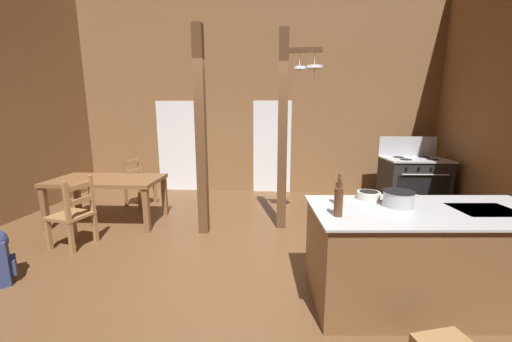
# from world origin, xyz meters

# --- Properties ---
(ground_plane) EXTENTS (8.56, 7.64, 0.10)m
(ground_plane) POSITION_xyz_m (0.00, 0.00, -0.05)
(ground_plane) COLOR brown
(wall_back) EXTENTS (8.56, 0.14, 4.61)m
(wall_back) POSITION_xyz_m (0.00, 3.49, 2.30)
(wall_back) COLOR brown
(wall_back) RESTS_ON ground_plane
(glazed_door_back_left) EXTENTS (1.00, 0.01, 2.05)m
(glazed_door_back_left) POSITION_xyz_m (-1.75, 3.42, 1.02)
(glazed_door_back_left) COLOR white
(glazed_door_back_left) RESTS_ON ground_plane
(glazed_panel_back_right) EXTENTS (0.84, 0.01, 2.05)m
(glazed_panel_back_right) POSITION_xyz_m (0.39, 3.42, 1.02)
(glazed_panel_back_right) COLOR white
(glazed_panel_back_right) RESTS_ON ground_plane
(kitchen_island) EXTENTS (2.23, 1.13, 0.92)m
(kitchen_island) POSITION_xyz_m (1.94, -0.55, 0.46)
(kitchen_island) COLOR brown
(kitchen_island) RESTS_ON ground_plane
(stove_range) EXTENTS (1.18, 0.87, 1.32)m
(stove_range) POSITION_xyz_m (3.14, 2.58, 0.48)
(stove_range) COLOR #252525
(stove_range) RESTS_ON ground_plane
(support_post_with_pot_rack) EXTENTS (0.63, 0.24, 2.96)m
(support_post_with_pot_rack) POSITION_xyz_m (0.63, 1.25, 1.58)
(support_post_with_pot_rack) COLOR brown
(support_post_with_pot_rack) RESTS_ON ground_plane
(support_post_center) EXTENTS (0.14, 0.14, 2.96)m
(support_post_center) POSITION_xyz_m (-0.57, 0.96, 1.48)
(support_post_center) COLOR brown
(support_post_center) RESTS_ON ground_plane
(dining_table) EXTENTS (1.73, 0.96, 0.74)m
(dining_table) POSITION_xyz_m (-2.23, 1.25, 0.65)
(dining_table) COLOR brown
(dining_table) RESTS_ON ground_plane
(ladderback_chair_near_window) EXTENTS (0.52, 0.52, 0.95)m
(ladderback_chair_near_window) POSITION_xyz_m (-2.17, 0.34, 0.45)
(ladderback_chair_near_window) COLOR #9E7044
(ladderback_chair_near_window) RESTS_ON ground_plane
(ladderback_chair_by_post) EXTENTS (0.57, 0.57, 0.95)m
(ladderback_chair_by_post) POSITION_xyz_m (-2.20, 2.23, 0.45)
(ladderback_chair_by_post) COLOR #9E7044
(ladderback_chair_by_post) RESTS_ON ground_plane
(stockpot_on_counter) EXTENTS (0.35, 0.28, 0.15)m
(stockpot_on_counter) POSITION_xyz_m (1.66, -0.48, 0.99)
(stockpot_on_counter) COLOR #B7BABF
(stockpot_on_counter) RESTS_ON kitchen_island
(mixing_bowl_on_counter) EXTENTS (0.23, 0.23, 0.08)m
(mixing_bowl_on_counter) POSITION_xyz_m (1.45, -0.26, 0.96)
(mixing_bowl_on_counter) COLOR silver
(mixing_bowl_on_counter) RESTS_ON kitchen_island
(bottle_tall_on_counter) EXTENTS (0.07, 0.07, 0.30)m
(bottle_tall_on_counter) POSITION_xyz_m (1.11, -0.47, 1.04)
(bottle_tall_on_counter) COLOR #56331E
(bottle_tall_on_counter) RESTS_ON kitchen_island
(bottle_short_on_counter) EXTENTS (0.07, 0.07, 0.33)m
(bottle_short_on_counter) POSITION_xyz_m (1.05, -0.79, 1.05)
(bottle_short_on_counter) COLOR #56331E
(bottle_short_on_counter) RESTS_ON kitchen_island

